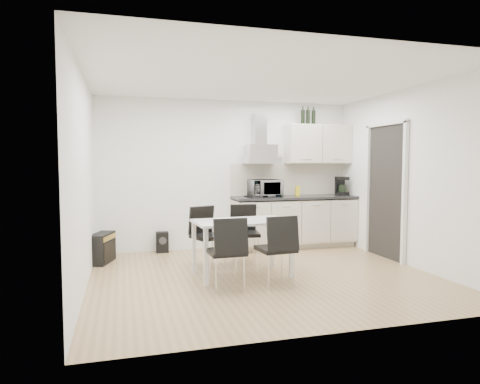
% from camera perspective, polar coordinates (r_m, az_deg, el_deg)
% --- Properties ---
extents(ground, '(4.50, 4.50, 0.00)m').
position_cam_1_polar(ground, '(5.85, 3.17, -11.11)').
color(ground, tan).
rests_on(ground, ground).
extents(wall_back, '(4.50, 0.10, 2.60)m').
position_cam_1_polar(wall_back, '(7.57, -1.64, 2.30)').
color(wall_back, white).
rests_on(wall_back, ground).
extents(wall_front, '(4.50, 0.10, 2.60)m').
position_cam_1_polar(wall_front, '(3.81, 12.89, 0.53)').
color(wall_front, white).
rests_on(wall_front, ground).
extents(wall_left, '(0.10, 4.00, 2.60)m').
position_cam_1_polar(wall_left, '(5.37, -20.17, 1.36)').
color(wall_left, white).
rests_on(wall_left, ground).
extents(wall_right, '(0.10, 4.00, 2.60)m').
position_cam_1_polar(wall_right, '(6.72, 21.73, 1.81)').
color(wall_right, white).
rests_on(wall_right, ground).
extents(ceiling, '(4.50, 4.50, 0.00)m').
position_cam_1_polar(ceiling, '(5.75, 3.27, 14.78)').
color(ceiling, white).
rests_on(ceiling, wall_back).
extents(doorway, '(0.08, 1.04, 2.10)m').
position_cam_1_polar(doorway, '(7.15, 18.76, -0.01)').
color(doorway, white).
rests_on(doorway, ground).
extents(kitchenette, '(2.22, 0.64, 2.52)m').
position_cam_1_polar(kitchenette, '(7.72, 7.44, -1.19)').
color(kitchenette, beige).
rests_on(kitchenette, ground).
extents(dining_table, '(1.31, 0.81, 0.75)m').
position_cam_1_polar(dining_table, '(5.73, 0.25, -4.71)').
color(dining_table, white).
rests_on(dining_table, ground).
extents(chair_far_left, '(0.59, 0.63, 0.88)m').
position_cam_1_polar(chair_far_left, '(6.22, -4.20, -6.05)').
color(chair_far_left, black).
rests_on(chair_far_left, ground).
extents(chair_far_right, '(0.51, 0.56, 0.88)m').
position_cam_1_polar(chair_far_right, '(6.44, 0.65, -5.69)').
color(chair_far_right, black).
rests_on(chair_far_right, ground).
extents(chair_near_left, '(0.45, 0.51, 0.88)m').
position_cam_1_polar(chair_near_left, '(5.17, -1.82, -8.11)').
color(chair_near_left, black).
rests_on(chair_near_left, ground).
extents(chair_near_right, '(0.48, 0.54, 0.88)m').
position_cam_1_polar(chair_near_right, '(5.36, 4.77, -7.69)').
color(chair_near_right, black).
rests_on(chair_near_right, ground).
extents(guitar_amp, '(0.40, 0.59, 0.45)m').
position_cam_1_polar(guitar_amp, '(6.85, -17.89, -7.11)').
color(guitar_amp, black).
rests_on(guitar_amp, ground).
extents(floor_speaker, '(0.21, 0.19, 0.34)m').
position_cam_1_polar(floor_speaker, '(7.40, -10.32, -6.60)').
color(floor_speaker, black).
rests_on(floor_speaker, ground).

